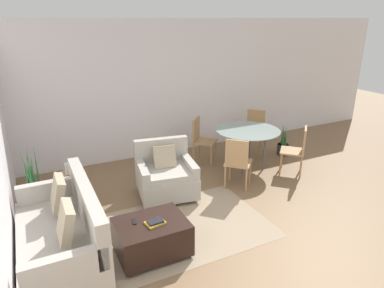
{
  "coord_description": "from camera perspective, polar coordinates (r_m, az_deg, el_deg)",
  "views": [
    {
      "loc": [
        -2.41,
        -2.68,
        2.73
      ],
      "look_at": [
        -0.0,
        2.15,
        0.75
      ],
      "focal_mm": 32.0,
      "sensor_mm": 36.0,
      "label": 1
    }
  ],
  "objects": [
    {
      "name": "couch",
      "position": [
        4.42,
        -20.62,
        -14.37
      ],
      "size": [
        0.87,
        1.82,
        0.94
      ],
      "color": "#B2ADA3",
      "rests_on": "ground_plane"
    },
    {
      "name": "armchair",
      "position": [
        5.58,
        -4.38,
        -5.25
      ],
      "size": [
        1.01,
        0.95,
        0.88
      ],
      "color": "#B2ADA3",
      "rests_on": "ground_plane"
    },
    {
      "name": "dining_table",
      "position": [
        6.56,
        9.27,
        1.72
      ],
      "size": [
        1.22,
        1.22,
        0.76
      ],
      "color": "#8C9E99",
      "rests_on": "ground_plane"
    },
    {
      "name": "side_table",
      "position": [
        5.46,
        -19.26,
        -6.35
      ],
      "size": [
        0.42,
        0.42,
        0.57
      ],
      "color": "#4C3828",
      "rests_on": "ground_plane"
    },
    {
      "name": "ottoman",
      "position": [
        4.34,
        -6.72,
        -15.04
      ],
      "size": [
        0.85,
        0.65,
        0.44
      ],
      "color": "black",
      "rests_on": "ground_plane"
    },
    {
      "name": "book_stack",
      "position": [
        4.18,
        -6.15,
        -12.84
      ],
      "size": [
        0.24,
        0.2,
        0.05
      ],
      "color": "gold",
      "rests_on": "ottoman"
    },
    {
      "name": "ground_plane",
      "position": [
        4.52,
        12.91,
        -17.61
      ],
      "size": [
        20.0,
        20.0,
        0.0
      ],
      "primitive_type": "plane",
      "color": "brown"
    },
    {
      "name": "dining_chair_far_right",
      "position": [
        7.48,
        10.42,
        2.6
      ],
      "size": [
        0.59,
        0.59,
        0.9
      ],
      "color": "tan",
      "rests_on": "ground_plane"
    },
    {
      "name": "dining_chair_near_left",
      "position": [
        5.76,
        7.59,
        -2.66
      ],
      "size": [
        0.59,
        0.59,
        0.9
      ],
      "color": "tan",
      "rests_on": "ground_plane"
    },
    {
      "name": "area_rug",
      "position": [
        4.84,
        -3.87,
        -14.25
      ],
      "size": [
        2.78,
        1.64,
        0.01
      ],
      "color": "gray",
      "rests_on": "ground_plane"
    },
    {
      "name": "potted_plant_small",
      "position": [
        7.51,
        14.93,
        -0.25
      ],
      "size": [
        0.24,
        0.24,
        0.66
      ],
      "color": "#333338",
      "rests_on": "ground_plane"
    },
    {
      "name": "dining_chair_far_left",
      "position": [
        6.81,
        1.48,
        1.16
      ],
      "size": [
        0.59,
        0.59,
        0.9
      ],
      "color": "tan",
      "rests_on": "ground_plane"
    },
    {
      "name": "potted_plant",
      "position": [
        5.56,
        -24.72,
        -8.12
      ],
      "size": [
        0.34,
        0.34,
        1.11
      ],
      "color": "maroon",
      "rests_on": "ground_plane"
    },
    {
      "name": "dining_chair_near_right",
      "position": [
        6.54,
        17.22,
        -0.57
      ],
      "size": [
        0.59,
        0.59,
        0.9
      ],
      "color": "tan",
      "rests_on": "ground_plane"
    },
    {
      "name": "picture_frame",
      "position": [
        5.36,
        -19.58,
        -3.86
      ],
      "size": [
        0.15,
        0.07,
        0.18
      ],
      "color": "silver",
      "rests_on": "side_table"
    },
    {
      "name": "wall_back",
      "position": [
        7.07,
        -6.08,
        8.98
      ],
      "size": [
        12.0,
        0.06,
        2.75
      ],
      "color": "white",
      "rests_on": "ground_plane"
    },
    {
      "name": "tv_remote_primary",
      "position": [
        4.26,
        -9.61,
        -12.61
      ],
      "size": [
        0.07,
        0.14,
        0.01
      ],
      "color": "black",
      "rests_on": "ottoman"
    }
  ]
}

